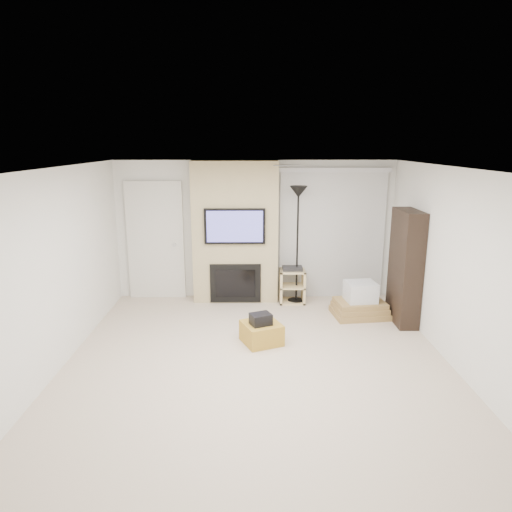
{
  "coord_description": "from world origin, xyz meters",
  "views": [
    {
      "loc": [
        -0.09,
        -5.4,
        2.79
      ],
      "look_at": [
        0.0,
        1.2,
        1.15
      ],
      "focal_mm": 32.0,
      "sensor_mm": 36.0,
      "label": 1
    }
  ],
  "objects_px": {
    "floor_lamp": "(298,212)",
    "av_stand": "(292,284)",
    "box_stack": "(360,303)",
    "ottoman": "(261,333)",
    "bookshelf": "(405,267)"
  },
  "relations": [
    {
      "from": "ottoman",
      "to": "box_stack",
      "type": "bearing_deg",
      "value": 32.05
    },
    {
      "from": "box_stack",
      "to": "ottoman",
      "type": "bearing_deg",
      "value": -147.95
    },
    {
      "from": "ottoman",
      "to": "floor_lamp",
      "type": "xyz_separation_m",
      "value": [
        0.67,
        1.74,
        1.49
      ]
    },
    {
      "from": "floor_lamp",
      "to": "bookshelf",
      "type": "xyz_separation_m",
      "value": [
        1.6,
        -0.95,
        -0.74
      ]
    },
    {
      "from": "ottoman",
      "to": "bookshelf",
      "type": "bearing_deg",
      "value": 19.05
    },
    {
      "from": "av_stand",
      "to": "bookshelf",
      "type": "xyz_separation_m",
      "value": [
        1.68,
        -0.94,
        0.55
      ]
    },
    {
      "from": "floor_lamp",
      "to": "av_stand",
      "type": "bearing_deg",
      "value": -168.16
    },
    {
      "from": "floor_lamp",
      "to": "box_stack",
      "type": "distance_m",
      "value": 1.86
    },
    {
      "from": "av_stand",
      "to": "ottoman",
      "type": "bearing_deg",
      "value": -108.94
    },
    {
      "from": "av_stand",
      "to": "bookshelf",
      "type": "height_order",
      "value": "bookshelf"
    },
    {
      "from": "av_stand",
      "to": "box_stack",
      "type": "bearing_deg",
      "value": -32.81
    },
    {
      "from": "box_stack",
      "to": "av_stand",
      "type": "bearing_deg",
      "value": 147.19
    },
    {
      "from": "av_stand",
      "to": "box_stack",
      "type": "xyz_separation_m",
      "value": [
        1.06,
        -0.68,
        -0.13
      ]
    },
    {
      "from": "ottoman",
      "to": "box_stack",
      "type": "distance_m",
      "value": 1.95
    },
    {
      "from": "av_stand",
      "to": "bookshelf",
      "type": "relative_size",
      "value": 0.37
    }
  ]
}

